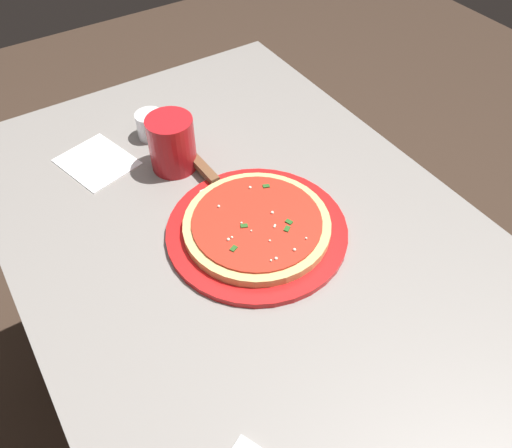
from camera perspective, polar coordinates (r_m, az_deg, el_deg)
The scene contains 8 objects.
ground_plane at distance 1.54m, azimuth -0.36°, elevation -20.66°, with size 5.00×5.00×0.00m, color #38281E.
restaurant_table at distance 0.99m, azimuth -0.53°, elevation -6.86°, with size 1.13×0.75×0.77m.
serving_plate at distance 0.88m, azimuth -0.00°, elevation -0.63°, with size 0.31×0.31×0.01m, color red.
pizza at distance 0.87m, azimuth 0.00°, elevation 0.05°, with size 0.25×0.25×0.02m.
pizza_server at distance 0.97m, azimuth -5.22°, elevation 5.39°, with size 0.22×0.07×0.01m.
cup_tall_drink at distance 0.99m, azimuth -9.26°, elevation 8.75°, with size 0.09×0.09×0.11m, color #B2191E.
cup_small_sauce at distance 1.09m, azimuth -11.55°, elevation 10.63°, with size 0.06×0.06×0.05m, color silver.
napkin_folded_right at distance 1.06m, azimuth -17.15°, elevation 6.56°, with size 0.14×0.12×0.00m, color white.
Camera 1 is at (-0.50, 0.31, 1.43)m, focal length 36.25 mm.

